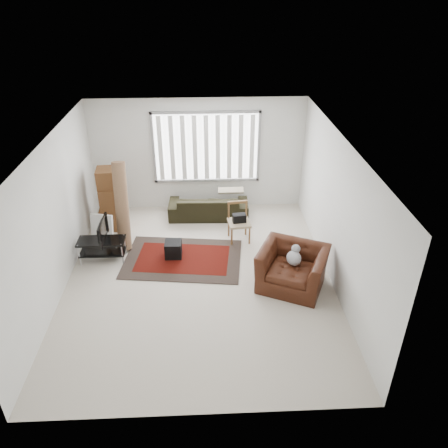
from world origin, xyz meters
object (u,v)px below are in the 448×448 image
object	(u,v)px
sofa	(208,203)
tv_stand	(102,246)
moving_boxes	(112,201)
armchair	(293,265)
side_chair	(239,221)

from	to	relation	value
sofa	tv_stand	bearing A→B (deg)	40.41
tv_stand	moving_boxes	world-z (taller)	moving_boxes
tv_stand	armchair	size ratio (longest dim) A/B	0.62
moving_boxes	tv_stand	bearing A→B (deg)	-90.55
side_chair	tv_stand	bearing A→B (deg)	-173.35
moving_boxes	armchair	xyz separation A→B (m)	(3.65, -2.34, -0.22)
tv_stand	moving_boxes	size ratio (longest dim) A/B	0.66
moving_boxes	armchair	bearing A→B (deg)	-32.65
tv_stand	sofa	bearing A→B (deg)	38.67
moving_boxes	side_chair	xyz separation A→B (m)	(2.80, -0.68, -0.19)
side_chair	armchair	distance (m)	1.87
armchair	side_chair	bearing A→B (deg)	142.02
sofa	side_chair	world-z (taller)	side_chair
tv_stand	sofa	distance (m)	2.78
moving_boxes	armchair	world-z (taller)	moving_boxes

